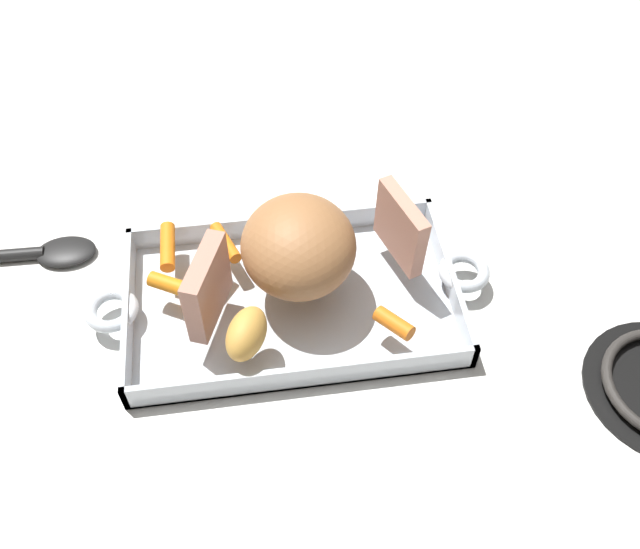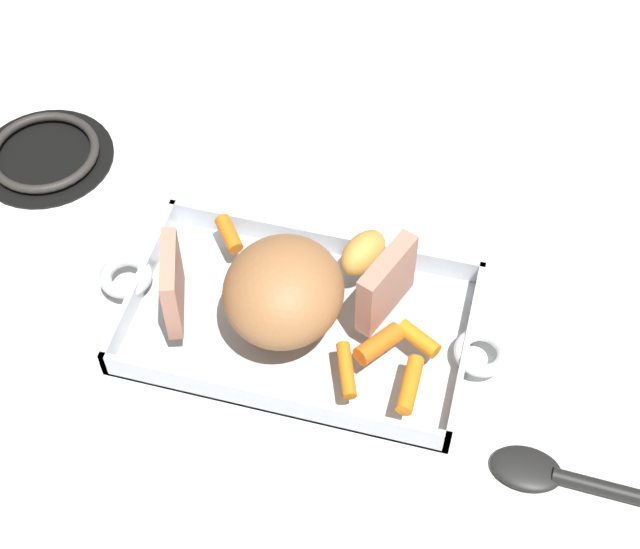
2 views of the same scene
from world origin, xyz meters
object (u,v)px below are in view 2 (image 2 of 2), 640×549
object	(u,v)px
baby_carrot_southwest	(346,370)
baby_carrot_center_right	(229,234)
roasting_dish	(299,322)
serving_spoon	(577,482)
roast_slice_thick	(386,284)
baby_carrot_southeast	(410,385)
pork_roast	(283,291)
roast_slice_thin	(172,284)
stove_burner_rear	(45,154)
baby_carrot_long	(379,344)
baby_carrot_center_left	(419,339)
potato_golden_small	(363,253)

from	to	relation	value
baby_carrot_southwest	baby_carrot_center_right	bearing A→B (deg)	-39.35
roasting_dish	serving_spoon	distance (m)	0.33
roast_slice_thick	baby_carrot_center_right	world-z (taller)	roast_slice_thick
baby_carrot_southwest	baby_carrot_southeast	bearing A→B (deg)	178.74
pork_roast	roast_slice_thin	xyz separation A→B (m)	(0.11, 0.02, -0.01)
baby_carrot_southeast	serving_spoon	size ratio (longest dim) A/B	0.28
baby_carrot_southwest	serving_spoon	xyz separation A→B (m)	(-0.24, 0.05, -0.04)
baby_carrot_center_right	baby_carrot_southwest	xyz separation A→B (m)	(-0.17, 0.14, -0.00)
stove_burner_rear	serving_spoon	bearing A→B (deg)	158.07
serving_spoon	baby_carrot_center_right	bearing A→B (deg)	-22.32
roast_slice_thin	baby_carrot_long	world-z (taller)	roast_slice_thin
baby_carrot_southwest	stove_burner_rear	bearing A→B (deg)	-27.53
baby_carrot_southeast	serving_spoon	xyz separation A→B (m)	(-0.18, 0.04, -0.04)
roasting_dish	baby_carrot_center_right	distance (m)	0.13
baby_carrot_southwest	serving_spoon	distance (m)	0.25
pork_roast	baby_carrot_long	distance (m)	0.11
stove_burner_rear	baby_carrot_southwest	bearing A→B (deg)	152.47
baby_carrot_long	serving_spoon	size ratio (longest dim) A/B	0.24
baby_carrot_center_right	serving_spoon	size ratio (longest dim) A/B	0.20
roast_slice_thin	pork_roast	bearing A→B (deg)	-172.18
baby_carrot_center_left	stove_burner_rear	distance (m)	0.53
baby_carrot_center_right	baby_carrot_southwest	size ratio (longest dim) A/B	0.74
serving_spoon	baby_carrot_long	bearing A→B (deg)	-18.94
roast_slice_thin	baby_carrot_center_right	xyz separation A→B (m)	(-0.03, -0.10, -0.03)
roast_slice_thin	baby_carrot_center_left	distance (m)	0.26
baby_carrot_southwest	potato_golden_small	bearing A→B (deg)	-83.66
baby_carrot_long	baby_carrot_center_right	distance (m)	0.22
roast_slice_thick	roast_slice_thin	world-z (taller)	same
baby_carrot_southeast	baby_carrot_center_left	bearing A→B (deg)	-87.62
roasting_dish	pork_roast	world-z (taller)	pork_roast
roasting_dish	baby_carrot_center_left	world-z (taller)	baby_carrot_center_left
baby_carrot_center_left	baby_carrot_center_right	bearing A→B (deg)	-19.87
pork_roast	potato_golden_small	bearing A→B (deg)	-125.96
roast_slice_thin	potato_golden_small	world-z (taller)	roast_slice_thin
roast_slice_thick	baby_carrot_southwest	size ratio (longest dim) A/B	1.40
baby_carrot_center_right	baby_carrot_center_left	distance (m)	0.24
baby_carrot_center_right	baby_carrot_southeast	xyz separation A→B (m)	(-0.23, 0.14, -0.00)
roasting_dish	roast_slice_thin	world-z (taller)	roast_slice_thin
baby_carrot_southeast	baby_carrot_southwest	bearing A→B (deg)	-1.26
baby_carrot_southeast	potato_golden_small	world-z (taller)	potato_golden_small
roast_slice_thin	stove_burner_rear	xyz separation A→B (m)	(0.25, -0.19, -0.07)
baby_carrot_southwest	roasting_dish	bearing A→B (deg)	-44.13
baby_carrot_center_right	potato_golden_small	world-z (taller)	potato_golden_small
pork_roast	serving_spoon	distance (m)	0.34
roast_slice_thin	baby_carrot_center_left	bearing A→B (deg)	-175.80
roast_slice_thin	roast_slice_thick	bearing A→B (deg)	-165.60
baby_carrot_southeast	baby_carrot_center_right	bearing A→B (deg)	-30.79
baby_carrot_center_right	baby_carrot_southwest	bearing A→B (deg)	140.65
serving_spoon	baby_carrot_southwest	bearing A→B (deg)	-8.86
roasting_dish	roast_slice_thick	xyz separation A→B (m)	(-0.09, -0.02, 0.07)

